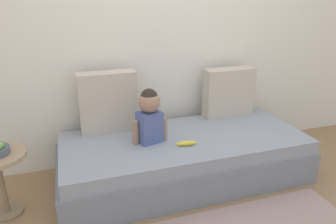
{
  "coord_description": "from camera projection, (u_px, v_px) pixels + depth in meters",
  "views": [
    {
      "loc": [
        -0.91,
        -2.3,
        1.58
      ],
      "look_at": [
        -0.15,
        0.0,
        0.65
      ],
      "focal_mm": 33.8,
      "sensor_mm": 36.0,
      "label": 1
    }
  ],
  "objects": [
    {
      "name": "throw_pillow_right",
      "position": [
        228.0,
        93.0,
        3.12
      ],
      "size": [
        0.49,
        0.16,
        0.48
      ],
      "primitive_type": "cube",
      "color": "#C1B29E",
      "rests_on": "couch"
    },
    {
      "name": "couch",
      "position": [
        184.0,
        158.0,
        2.8
      ],
      "size": [
        2.15,
        0.9,
        0.4
      ],
      "color": "gray",
      "rests_on": "ground"
    },
    {
      "name": "toddler",
      "position": [
        149.0,
        114.0,
        2.56
      ],
      "size": [
        0.3,
        0.19,
        0.46
      ],
      "color": "#4C5B93",
      "rests_on": "couch"
    },
    {
      "name": "ground_plane",
      "position": [
        184.0,
        177.0,
        2.87
      ],
      "size": [
        12.0,
        12.0,
        0.0
      ],
      "primitive_type": "plane",
      "color": "#93704C"
    },
    {
      "name": "throw_pillow_left",
      "position": [
        108.0,
        102.0,
        2.76
      ],
      "size": [
        0.5,
        0.16,
        0.54
      ],
      "primitive_type": "cube",
      "color": "#C1B29E",
      "rests_on": "couch"
    },
    {
      "name": "back_wall",
      "position": [
        164.0,
        40.0,
        2.97
      ],
      "size": [
        5.35,
        0.1,
        2.3
      ],
      "primitive_type": "cube",
      "color": "silver",
      "rests_on": "ground"
    },
    {
      "name": "banana",
      "position": [
        186.0,
        143.0,
        2.57
      ],
      "size": [
        0.17,
        0.07,
        0.04
      ],
      "primitive_type": "ellipsoid",
      "rotation": [
        0.0,
        0.0,
        -0.14
      ],
      "color": "yellow",
      "rests_on": "couch"
    }
  ]
}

